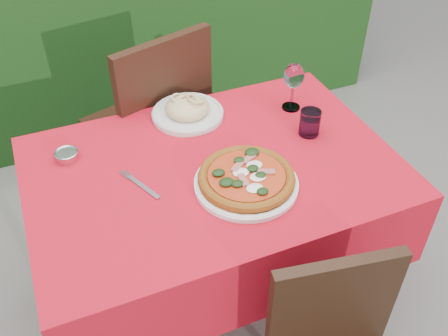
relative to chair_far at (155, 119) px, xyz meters
name	(u,v)px	position (x,y,z in m)	size (l,w,h in m)	color
ground	(215,295)	(0.05, -0.59, -0.57)	(60.00, 60.00, 0.00)	#625D58
dining_table	(214,197)	(0.05, -0.59, 0.03)	(1.26, 0.86, 0.75)	#492D17
chair_far	(155,119)	(0.00, 0.00, 0.00)	(0.57, 0.57, 1.00)	black
pizza_plate	(246,179)	(0.11, -0.73, 0.21)	(0.38, 0.38, 0.06)	white
pasta_plate	(187,110)	(0.07, -0.28, 0.21)	(0.28, 0.28, 0.08)	silver
water_glass	(310,124)	(0.44, -0.56, 0.22)	(0.08, 0.08, 0.10)	silver
wine_glass	(294,78)	(0.47, -0.38, 0.31)	(0.08, 0.08, 0.20)	silver
fork	(144,187)	(-0.20, -0.61, 0.18)	(0.03, 0.21, 0.01)	#B1B1B8
steel_ramekin	(67,156)	(-0.41, -0.37, 0.19)	(0.08, 0.08, 0.03)	silver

